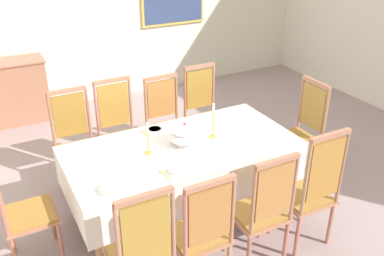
% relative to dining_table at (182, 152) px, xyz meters
% --- Properties ---
extents(ground, '(7.72, 6.90, 0.04)m').
position_rel_dining_table_xyz_m(ground, '(0.00, -0.18, -0.70)').
color(ground, '#A18B8C').
extents(dining_table, '(2.15, 1.05, 0.76)m').
position_rel_dining_table_xyz_m(dining_table, '(0.00, 0.00, 0.00)').
color(dining_table, '#A6734E').
rests_on(dining_table, ground).
extents(tablecloth, '(2.17, 1.07, 0.40)m').
position_rel_dining_table_xyz_m(tablecloth, '(0.00, 0.00, -0.03)').
color(tablecloth, white).
rests_on(tablecloth, dining_table).
extents(chair_south_a, '(0.44, 0.42, 1.14)m').
position_rel_dining_table_xyz_m(chair_south_a, '(-0.79, -0.93, -0.11)').
color(chair_south_a, '#9D6252').
rests_on(chair_south_a, ground).
extents(chair_north_a, '(0.44, 0.42, 1.10)m').
position_rel_dining_table_xyz_m(chair_north_a, '(-0.79, 0.93, -0.12)').
color(chair_north_a, '#A0614B').
rests_on(chair_north_a, ground).
extents(chair_south_b, '(0.44, 0.42, 1.08)m').
position_rel_dining_table_xyz_m(chair_south_b, '(-0.31, -0.93, -0.13)').
color(chair_south_b, '#A06859').
rests_on(chair_south_b, ground).
extents(chair_north_b, '(0.44, 0.42, 1.13)m').
position_rel_dining_table_xyz_m(chair_north_b, '(-0.31, 0.93, -0.11)').
color(chair_north_b, '#A0734E').
rests_on(chair_north_b, ground).
extents(chair_south_c, '(0.44, 0.42, 1.10)m').
position_rel_dining_table_xyz_m(chair_south_c, '(0.26, -0.93, -0.12)').
color(chair_south_c, '#9E7349').
rests_on(chair_south_c, ground).
extents(chair_north_c, '(0.44, 0.42, 1.07)m').
position_rel_dining_table_xyz_m(chair_north_c, '(0.26, 0.93, -0.13)').
color(chair_north_c, '#9E695B').
rests_on(chair_north_c, ground).
extents(chair_south_d, '(0.44, 0.42, 1.19)m').
position_rel_dining_table_xyz_m(chair_south_d, '(0.77, -0.94, -0.09)').
color(chair_south_d, '#AB6C4D').
rests_on(chair_south_d, ground).
extents(chair_north_d, '(0.44, 0.42, 1.12)m').
position_rel_dining_table_xyz_m(chair_north_d, '(0.77, 0.93, -0.12)').
color(chair_north_d, '#9F6758').
rests_on(chair_north_d, ground).
extents(chair_head_west, '(0.42, 0.44, 1.16)m').
position_rel_dining_table_xyz_m(chair_head_west, '(-1.48, 0.00, -0.10)').
color(chair_head_west, '#A5744E').
rests_on(chair_head_west, ground).
extents(chair_head_east, '(0.42, 0.44, 1.12)m').
position_rel_dining_table_xyz_m(chair_head_east, '(1.48, 0.00, -0.12)').
color(chair_head_east, '#A57552').
rests_on(chair_head_east, ground).
extents(soup_tureen, '(0.29, 0.29, 0.23)m').
position_rel_dining_table_xyz_m(soup_tureen, '(0.03, 0.00, 0.19)').
color(soup_tureen, white).
rests_on(soup_tureen, tablecloth).
extents(candlestick_west, '(0.07, 0.07, 0.31)m').
position_rel_dining_table_xyz_m(candlestick_west, '(-0.34, 0.00, 0.20)').
color(candlestick_west, gold).
rests_on(candlestick_west, tablecloth).
extents(candlestick_east, '(0.07, 0.07, 0.36)m').
position_rel_dining_table_xyz_m(candlestick_east, '(0.34, 0.00, 0.22)').
color(candlestick_east, gold).
rests_on(candlestick_east, tablecloth).
extents(bowl_near_left, '(0.15, 0.15, 0.03)m').
position_rel_dining_table_xyz_m(bowl_near_left, '(-0.11, 0.38, 0.10)').
color(bowl_near_left, white).
rests_on(bowl_near_left, tablecloth).
extents(bowl_near_right, '(0.17, 0.17, 0.03)m').
position_rel_dining_table_xyz_m(bowl_near_right, '(-0.24, -0.39, 0.10)').
color(bowl_near_right, white).
rests_on(bowl_near_right, tablecloth).
extents(bowl_far_left, '(0.18, 0.18, 0.04)m').
position_rel_dining_table_xyz_m(bowl_far_left, '(-0.82, -0.39, 0.10)').
color(bowl_far_left, white).
rests_on(bowl_far_left, tablecloth).
extents(spoon_primary, '(0.04, 0.18, 0.01)m').
position_rel_dining_table_xyz_m(spoon_primary, '(-0.22, 0.40, 0.08)').
color(spoon_primary, gold).
rests_on(spoon_primary, tablecloth).
extents(spoon_secondary, '(0.05, 0.18, 0.01)m').
position_rel_dining_table_xyz_m(spoon_secondary, '(-0.36, -0.36, 0.08)').
color(spoon_secondary, gold).
rests_on(spoon_secondary, tablecloth).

